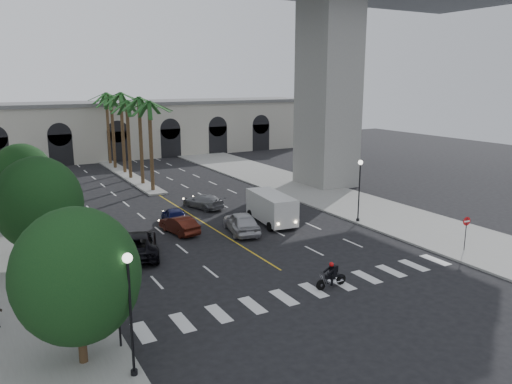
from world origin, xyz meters
name	(u,v)px	position (x,y,z in m)	size (l,w,h in m)	color
ground	(299,281)	(0.00, 0.00, 0.00)	(140.00, 140.00, 0.00)	black
sidewalk_left	(6,248)	(-15.00, 15.00, 0.07)	(8.00, 100.00, 0.15)	gray
sidewalk_right	(339,200)	(15.00, 15.00, 0.07)	(8.00, 100.00, 0.15)	gray
median	(128,175)	(0.00, 38.00, 0.10)	(2.00, 24.00, 0.20)	gray
pier_building	(96,130)	(0.00, 55.00, 4.27)	(71.00, 10.50, 8.50)	beige
bridge	(200,5)	(3.42, 22.00, 18.51)	(75.00, 13.00, 26.00)	gray
palm_a	(149,106)	(0.00, 28.00, 9.10)	(3.20, 3.20, 10.30)	#47331E
palm_b	(139,102)	(0.10, 32.00, 9.37)	(3.20, 3.20, 10.60)	#47331E
palm_c	(127,105)	(-0.20, 36.00, 8.91)	(3.20, 3.20, 10.10)	#47331E
palm_d	(121,97)	(0.15, 40.00, 9.65)	(3.20, 3.20, 10.90)	#47331E
palm_e	(111,100)	(-0.10, 44.00, 9.19)	(3.20, 3.20, 10.40)	#47331E
palm_f	(106,97)	(0.20, 48.00, 9.46)	(3.20, 3.20, 10.70)	#47331E
street_tree_near	(77,276)	(-13.00, -3.00, 4.02)	(5.20, 5.20, 6.89)	#382616
street_tree_mid	(39,204)	(-13.00, 10.00, 4.21)	(5.44, 5.44, 7.21)	#382616
street_tree_far	(22,177)	(-13.00, 22.00, 3.90)	(5.04, 5.04, 6.68)	#382616
lamp_post_left_near	(130,305)	(-11.40, -5.00, 3.22)	(0.40, 0.40, 5.35)	black
lamp_post_left_far	(54,197)	(-11.40, 16.00, 3.22)	(0.40, 0.40, 5.35)	black
lamp_post_right	(359,185)	(11.40, 8.00, 3.22)	(0.40, 0.40, 5.35)	black
traffic_signal_near	(118,297)	(-11.30, -2.50, 2.51)	(0.25, 0.18, 3.65)	black
traffic_signal_far	(98,268)	(-11.30, 1.50, 2.51)	(0.25, 0.18, 3.65)	black
motorcycle_rider	(332,276)	(1.21, -1.65, 0.70)	(2.16, 0.58, 1.55)	black
car_a	(241,222)	(1.50, 10.28, 0.86)	(2.02, 5.02, 1.71)	#ADADB2
car_b	(179,225)	(-2.83, 12.56, 0.69)	(1.46, 4.18, 1.38)	#42150D
car_c	(136,244)	(-7.22, 9.17, 0.84)	(2.80, 6.08, 1.69)	black
car_d	(203,201)	(1.93, 18.88, 0.67)	(1.87, 4.59, 1.33)	slate
car_e	(175,216)	(-2.34, 14.93, 0.75)	(1.76, 4.38, 1.49)	#0E1241
cargo_van	(272,207)	(4.91, 11.37, 1.40)	(2.91, 6.11, 2.51)	silver
pedestrian_a	(95,310)	(-11.89, -0.20, 1.05)	(0.65, 0.43, 1.79)	black
do_not_enter_sign	(466,227)	(13.00, -1.37, 1.86)	(0.63, 0.12, 2.56)	black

